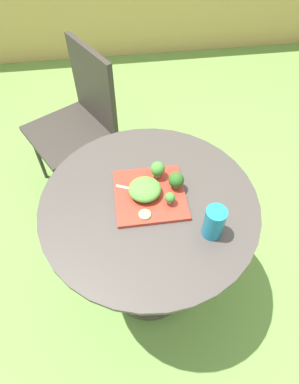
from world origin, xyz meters
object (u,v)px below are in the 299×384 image
salad_plate (150,195)px  fork (139,191)px  drinking_glass (214,224)px  patio_chair (80,115)px

salad_plate → fork: bearing=158.4°
salad_plate → drinking_glass: drinking_glass is taller
salad_plate → drinking_glass: size_ratio=2.08×
patio_chair → drinking_glass: 1.15m
salad_plate → patio_chair: bearing=110.4°
patio_chair → drinking_glass: bearing=-63.8°
patio_chair → drinking_glass: size_ratio=7.03×
drinking_glass → fork: 0.31m
drinking_glass → patio_chair: bearing=116.2°
fork → patio_chair: bearing=108.2°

